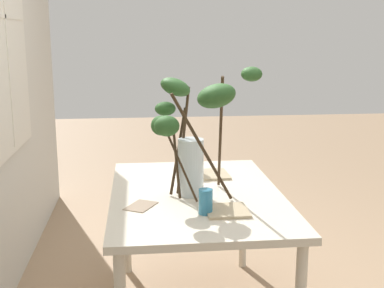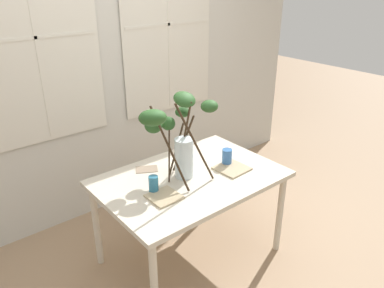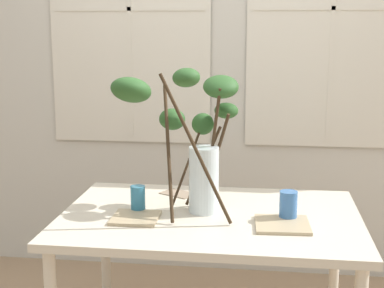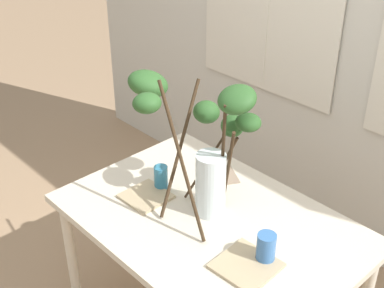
{
  "view_description": "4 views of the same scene",
  "coord_description": "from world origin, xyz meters",
  "views": [
    {
      "loc": [
        -2.57,
        0.3,
        1.57
      ],
      "look_at": [
        -0.04,
        0.03,
        1.02
      ],
      "focal_mm": 47.21,
      "sensor_mm": 36.0,
      "label": 1
    },
    {
      "loc": [
        -1.53,
        -1.89,
        2.12
      ],
      "look_at": [
        0.03,
        0.02,
        0.99
      ],
      "focal_mm": 35.18,
      "sensor_mm": 36.0,
      "label": 2
    },
    {
      "loc": [
        0.24,
        -2.44,
        1.56
      ],
      "look_at": [
        -0.09,
        0.08,
        1.04
      ],
      "focal_mm": 53.49,
      "sensor_mm": 36.0,
      "label": 3
    },
    {
      "loc": [
        1.28,
        -1.31,
        2.19
      ],
      "look_at": [
        -0.11,
        -0.01,
        1.08
      ],
      "focal_mm": 48.32,
      "sensor_mm": 36.0,
      "label": 4
    }
  ],
  "objects": [
    {
      "name": "dining_table",
      "position": [
        0.0,
        0.0,
        0.67
      ],
      "size": [
        1.33,
        0.9,
        0.74
      ],
      "color": "beige",
      "rests_on": "ground"
    },
    {
      "name": "drinking_glass_blue_left",
      "position": [
        -0.33,
        -0.01,
        0.8
      ],
      "size": [
        0.07,
        0.07,
        0.12
      ],
      "primitive_type": "cylinder",
      "color": "teal",
      "rests_on": "dining_table"
    },
    {
      "name": "plate_square_left",
      "position": [
        -0.32,
        -0.11,
        0.75
      ],
      "size": [
        0.2,
        0.2,
        0.01
      ],
      "primitive_type": "cube",
      "rotation": [
        0.0,
        0.0,
        0.01
      ],
      "color": "tan",
      "rests_on": "dining_table"
    },
    {
      "name": "napkin_folded",
      "position": [
        -0.19,
        0.3,
        0.74
      ],
      "size": [
        0.2,
        0.18,
        0.0
      ],
      "primitive_type": "cube",
      "rotation": [
        0.0,
        0.0,
        -0.51
      ],
      "color": "gray",
      "rests_on": "dining_table"
    },
    {
      "name": "drinking_glass_blue_right",
      "position": [
        0.34,
        -0.03,
        0.8
      ],
      "size": [
        0.08,
        0.08,
        0.13
      ],
      "primitive_type": "cylinder",
      "color": "#386BAD",
      "rests_on": "dining_table"
    },
    {
      "name": "plate_square_right",
      "position": [
        0.32,
        -0.12,
        0.75
      ],
      "size": [
        0.24,
        0.24,
        0.01
      ],
      "primitive_type": "cube",
      "rotation": [
        0.0,
        0.0,
        0.05
      ],
      "color": "tan",
      "rests_on": "dining_table"
    },
    {
      "name": "vase_with_branches",
      "position": [
        -0.1,
        0.04,
        1.09
      ],
      "size": [
        0.6,
        0.58,
        0.67
      ],
      "color": "silver",
      "rests_on": "dining_table"
    }
  ]
}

